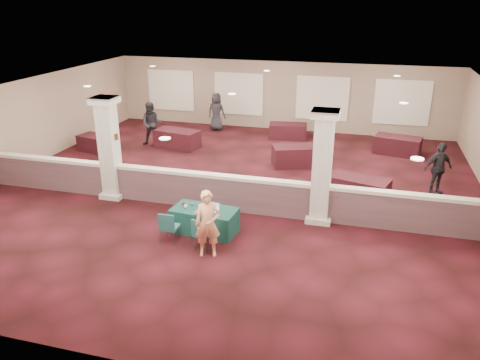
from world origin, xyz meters
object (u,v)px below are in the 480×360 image
(far_table_front_center, at_px, (298,156))
(attendee_a, at_px, (152,124))
(far_table_front_left, at_px, (98,144))
(far_table_back_left, at_px, (177,139))
(conf_chair_main, at_px, (201,232))
(attendee_d, at_px, (216,112))
(woman, at_px, (208,224))
(near_table, at_px, (205,220))
(far_table_back_center, at_px, (288,131))
(attendee_c, at_px, (438,168))
(far_table_front_right, at_px, (358,189))
(attendee_b, at_px, (323,148))
(far_table_back_right, at_px, (397,145))
(conf_chair_side, at_px, (168,225))

(far_table_front_center, xyz_separation_m, attendee_a, (-6.44, 1.00, 0.54))
(far_table_front_left, relative_size, far_table_back_left, 0.89)
(conf_chair_main, xyz_separation_m, attendee_d, (-3.18, 10.98, 0.38))
(woman, bearing_deg, far_table_back_left, 99.90)
(near_table, xyz_separation_m, attendee_a, (-4.83, 7.00, 0.59))
(far_table_front_center, distance_m, attendee_d, 6.06)
(far_table_front_center, height_order, far_table_back_center, far_table_front_center)
(near_table, xyz_separation_m, attendee_c, (6.31, 4.50, 0.52))
(woman, bearing_deg, far_table_front_left, 119.31)
(woman, height_order, far_table_front_right, woman)
(near_table, relative_size, attendee_a, 0.94)
(far_table_front_right, height_order, attendee_b, attendee_b)
(far_table_front_right, xyz_separation_m, far_table_back_right, (1.35, 5.14, -0.01))
(conf_chair_side, bearing_deg, far_table_back_left, 109.49)
(near_table, relative_size, far_table_front_right, 0.95)
(conf_chair_main, xyz_separation_m, far_table_front_right, (3.65, 4.28, -0.14))
(far_table_back_center, relative_size, far_table_back_right, 0.93)
(woman, xyz_separation_m, attendee_b, (2.02, 7.13, -0.08))
(far_table_front_right, distance_m, attendee_b, 3.07)
(near_table, distance_m, woman, 1.34)
(conf_chair_main, height_order, attendee_a, attendee_a)
(far_table_front_center, distance_m, attendee_a, 6.53)
(attendee_a, bearing_deg, attendee_d, 42.75)
(far_table_back_center, relative_size, attendee_b, 1.07)
(far_table_front_right, distance_m, attendee_a, 9.52)
(attendee_a, bearing_deg, far_table_back_right, -6.58)
(far_table_front_left, height_order, far_table_back_right, far_table_back_right)
(near_table, height_order, attendee_d, attendee_d)
(far_table_front_center, xyz_separation_m, attendee_d, (-4.52, 4.00, 0.50))
(far_table_front_center, bearing_deg, far_table_back_center, 105.84)
(near_table, relative_size, far_table_front_center, 0.92)
(woman, bearing_deg, near_table, 96.33)
(conf_chair_main, height_order, far_table_back_right, conf_chair_main)
(conf_chair_main, distance_m, far_table_back_left, 8.85)
(woman, xyz_separation_m, far_table_back_left, (-4.16, 8.08, -0.47))
(conf_chair_main, height_order, far_table_back_left, conf_chair_main)
(conf_chair_side, height_order, far_table_back_left, conf_chair_side)
(attendee_c, bearing_deg, near_table, -176.85)
(attendee_d, bearing_deg, woman, 114.19)
(far_table_front_left, bearing_deg, attendee_c, -4.66)
(far_table_back_right, relative_size, attendee_c, 1.04)
(conf_chair_side, xyz_separation_m, far_table_back_center, (1.28, 10.36, -0.18))
(conf_chair_side, xyz_separation_m, far_table_front_center, (2.28, 6.86, -0.13))
(far_table_back_left, height_order, attendee_a, attendee_a)
(conf_chair_main, relative_size, far_table_back_left, 0.47)
(woman, relative_size, attendee_a, 0.92)
(near_table, distance_m, far_table_front_right, 5.12)
(far_table_front_center, bearing_deg, attendee_a, 171.17)
(near_table, distance_m, far_table_front_center, 6.21)
(far_table_front_left, distance_m, attendee_a, 2.36)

